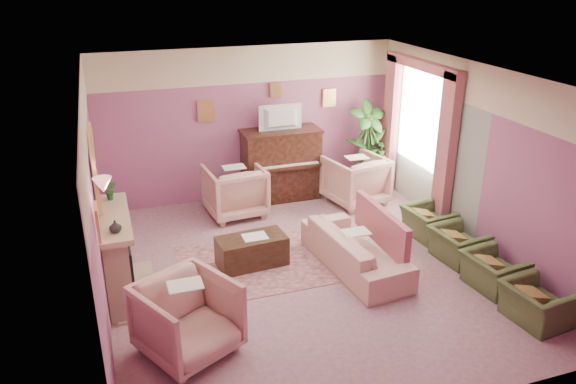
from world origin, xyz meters
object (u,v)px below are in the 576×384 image
object	(u,v)px
side_table	(372,172)
coffee_table	(252,251)
floral_armchair_left	(235,188)
olive_chair_c	(458,240)
floral_armchair_right	(356,177)
sofa	(355,242)
olive_chair_b	(494,266)
television	(282,116)
olive_chair_a	(537,298)
floral_armchair_front	(188,315)
piano	(281,165)
olive_chair_d	(428,218)

from	to	relation	value
side_table	coffee_table	bearing A→B (deg)	-144.55
floral_armchair_left	side_table	xyz separation A→B (m)	(2.82, 0.32, -0.15)
olive_chair_c	floral_armchair_right	bearing A→B (deg)	101.92
coffee_table	sofa	size ratio (longest dim) A/B	0.50
sofa	floral_armchair_left	bearing A→B (deg)	116.67
olive_chair_c	olive_chair_b	bearing A→B (deg)	-90.00
floral_armchair_left	olive_chair_c	xyz separation A→B (m)	(2.74, -2.67, -0.17)
television	olive_chair_a	xyz separation A→B (m)	(1.74, -4.72, -1.27)
floral_armchair_front	olive_chair_c	distance (m)	4.24
floral_armchair_left	piano	bearing A→B (deg)	24.50
coffee_table	olive_chair_c	size ratio (longest dim) A/B	1.31
floral_armchair_front	coffee_table	bearing A→B (deg)	54.75
olive_chair_c	olive_chair_d	xyz separation A→B (m)	(0.00, 0.82, 0.00)
side_table	olive_chair_d	bearing A→B (deg)	-92.06
television	floral_armchair_front	bearing A→B (deg)	-121.37
floral_armchair_right	side_table	distance (m)	0.81
television	sofa	world-z (taller)	television
piano	floral_armchair_front	world-z (taller)	piano
floral_armchair_right	olive_chair_d	bearing A→B (deg)	-72.46
coffee_table	olive_chair_b	bearing A→B (deg)	-29.47
floral_armchair_right	olive_chair_b	distance (m)	3.34
floral_armchair_right	side_table	xyz separation A→B (m)	(0.60, 0.52, -0.15)
floral_armchair_right	olive_chair_c	size ratio (longest dim) A/B	1.31
olive_chair_a	olive_chair_c	world-z (taller)	same
coffee_table	floral_armchair_front	size ratio (longest dim) A/B	1.00
floral_armchair_front	olive_chair_b	distance (m)	4.15
floral_armchair_right	olive_chair_b	bearing A→B (deg)	-81.00
sofa	olive_chair_c	size ratio (longest dim) A/B	2.64
floral_armchair_front	olive_chair_d	size ratio (longest dim) A/B	1.31
coffee_table	olive_chair_b	world-z (taller)	olive_chair_b
olive_chair_c	piano	bearing A→B (deg)	119.10
sofa	floral_armchair_front	size ratio (longest dim) A/B	2.02
floral_armchair_left	olive_chair_d	xyz separation A→B (m)	(2.74, -1.85, -0.17)
floral_armchair_front	olive_chair_a	bearing A→B (deg)	-10.64
television	side_table	xyz separation A→B (m)	(1.82, -0.09, -1.25)
floral_armchair_left	floral_armchair_right	world-z (taller)	same
floral_armchair_front	olive_chair_c	size ratio (longest dim) A/B	1.31
olive_chair_d	side_table	xyz separation A→B (m)	(0.08, 2.17, 0.02)
piano	television	bearing A→B (deg)	-90.00
floral_armchair_left	olive_chair_b	xyz separation A→B (m)	(2.74, -3.49, -0.17)
olive_chair_b	side_table	xyz separation A→B (m)	(0.08, 3.81, 0.02)
floral_armchair_left	olive_chair_a	bearing A→B (deg)	-57.55
piano	side_table	size ratio (longest dim) A/B	2.00
olive_chair_d	floral_armchair_left	bearing A→B (deg)	145.94
coffee_table	olive_chair_a	world-z (taller)	olive_chair_a
floral_armchair_right	olive_chair_a	xyz separation A→B (m)	(0.52, -4.11, -0.17)
floral_armchair_right	olive_chair_c	distance (m)	2.53
olive_chair_b	olive_chair_c	distance (m)	0.82
olive_chair_a	olive_chair_b	xyz separation A→B (m)	(0.00, 0.82, 0.00)
coffee_table	olive_chair_a	xyz separation A→B (m)	(2.94, -2.48, 0.11)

